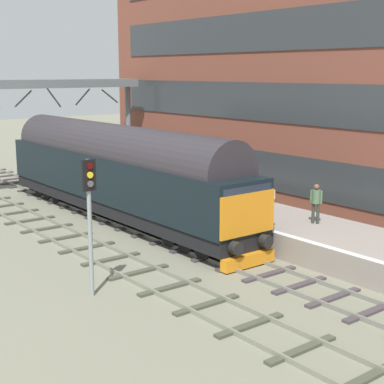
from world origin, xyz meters
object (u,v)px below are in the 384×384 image
platform_number_sign (271,202)px  signal_post_near (90,210)px  diesel_locomotive (117,170)px  waiting_passenger (316,200)px

platform_number_sign → signal_post_near: bearing=177.8°
signal_post_near → diesel_locomotive: bearing=54.3°
diesel_locomotive → waiting_passenger: diesel_locomotive is taller
diesel_locomotive → waiting_passenger: (4.00, -9.05, -0.49)m
diesel_locomotive → signal_post_near: (-5.94, -8.27, 0.39)m
platform_number_sign → waiting_passenger: bearing=-12.7°
signal_post_near → waiting_passenger: size_ratio=2.73×
signal_post_near → waiting_passenger: (9.94, -0.78, -0.88)m
signal_post_near → waiting_passenger: 10.01m
diesel_locomotive → signal_post_near: bearing=-125.7°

